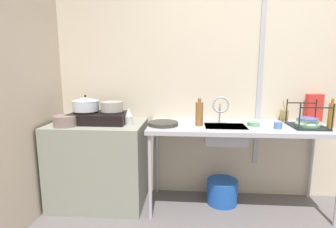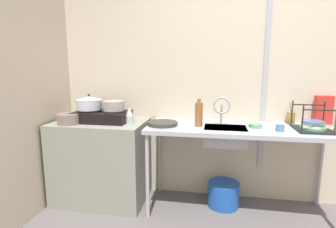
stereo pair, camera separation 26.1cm
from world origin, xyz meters
name	(u,v)px [view 1 (the left image)]	position (x,y,z in m)	size (l,w,h in m)	color
wall_back	(255,86)	(0.00, 1.57, 1.23)	(5.10, 0.10, 2.46)	beige
wall_metal_strip	(260,74)	(0.04, 1.51, 1.36)	(0.05, 0.01, 1.97)	#A9A9B6
counter_concrete	(99,163)	(-1.65, 1.20, 0.43)	(0.95, 0.63, 0.87)	gray
counter_sink	(239,131)	(-0.22, 1.20, 0.81)	(1.78, 0.63, 0.87)	#A9A9B6
stove	(99,117)	(-1.62, 1.20, 0.93)	(0.57, 0.35, 0.12)	black
pot_on_left_burner	(86,104)	(-1.76, 1.20, 1.06)	(0.27, 0.27, 0.16)	silver
pot_on_right_burner	(112,106)	(-1.49, 1.20, 1.04)	(0.22, 0.22, 0.10)	#9A978E
pot_beside_stove	(65,121)	(-1.90, 1.03, 0.92)	(0.22, 0.22, 0.10)	gray
percolator	(129,116)	(-1.31, 1.17, 0.95)	(0.08, 0.08, 0.17)	silver
sink_basin	(225,134)	(-0.36, 1.16, 0.79)	(0.39, 0.29, 0.17)	#A9A9B6
faucet	(221,106)	(-0.40, 1.26, 1.05)	(0.17, 0.09, 0.28)	#A9A9B6
frying_pan	(163,124)	(-0.96, 1.14, 0.89)	(0.30, 0.30, 0.03)	#32312A
dish_rack	(307,123)	(0.41, 1.18, 0.91)	(0.30, 0.34, 0.25)	black
cup_by_rack	(278,125)	(0.11, 1.09, 0.90)	(0.07, 0.07, 0.06)	#4976B7
small_bowl_on_drainboard	(254,124)	(-0.08, 1.20, 0.89)	(0.12, 0.12, 0.04)	#5E9E71
bottle_by_sink	(199,114)	(-0.61, 1.16, 0.99)	(0.07, 0.07, 0.27)	brown
bottle_by_rack	(331,116)	(0.59, 1.12, 0.99)	(0.06, 0.06, 0.28)	#936225
cereal_box	(314,108)	(0.60, 1.47, 1.01)	(0.17, 0.06, 0.29)	red
utensil_jar	(284,115)	(0.30, 1.46, 0.93)	(0.08, 0.08, 0.21)	olive
bucket_on_floor	(222,192)	(-0.35, 1.28, 0.13)	(0.32, 0.32, 0.25)	blue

